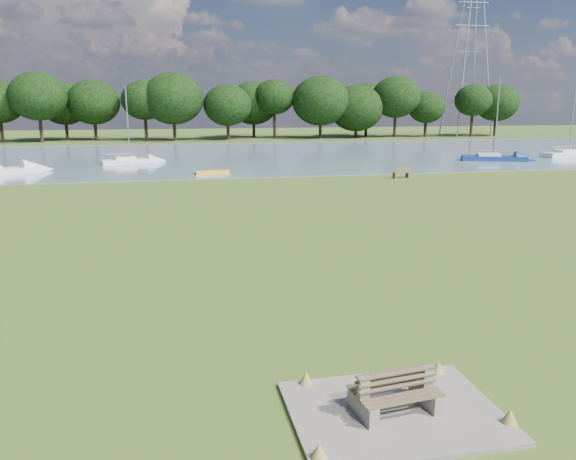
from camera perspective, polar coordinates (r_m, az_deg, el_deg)
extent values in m
plane|color=brown|center=(24.73, -1.70, -1.55)|extent=(220.00, 220.00, 0.00)
cube|color=gray|center=(66.00, -8.25, 7.42)|extent=(220.00, 40.00, 0.10)
cube|color=#4C6626|center=(95.86, -9.47, 9.06)|extent=(220.00, 20.00, 0.40)
cube|color=gray|center=(12.12, 10.74, -17.71)|extent=(4.20, 3.20, 0.10)
cube|color=gray|center=(11.69, 7.61, -17.35)|extent=(0.33, 1.02, 0.42)
cube|color=gray|center=(11.51, 7.66, -15.71)|extent=(0.23, 0.20, 0.52)
cube|color=gray|center=(12.33, 13.80, -15.92)|extent=(0.33, 1.02, 0.42)
cube|color=gray|center=(12.15, 13.90, -14.35)|extent=(0.23, 0.20, 0.52)
cube|color=brown|center=(11.65, 11.64, -16.39)|extent=(1.75, 0.59, 0.04)
cube|color=brown|center=(11.70, 11.09, -14.65)|extent=(1.72, 0.33, 0.42)
cube|color=brown|center=(12.13, 10.09, -15.08)|extent=(1.75, 0.59, 0.04)
cube|color=brown|center=(11.81, 10.72, -14.34)|extent=(1.72, 0.33, 0.42)
cube|color=brown|center=(47.06, 10.75, 5.44)|extent=(0.17, 0.45, 0.46)
cube|color=brown|center=(47.81, 12.02, 5.49)|extent=(0.17, 0.45, 0.46)
cube|color=brown|center=(47.40, 11.40, 5.74)|extent=(1.55, 0.75, 0.05)
cube|color=brown|center=(47.22, 11.56, 6.00)|extent=(1.46, 0.36, 0.45)
cube|color=yellow|center=(49.32, -7.72, 5.84)|extent=(3.01, 1.21, 0.29)
cylinder|color=#8F939D|center=(104.54, 17.57, 17.02)|extent=(0.23, 0.23, 28.94)
cylinder|color=#8F939D|center=(106.72, 19.72, 16.77)|extent=(0.23, 0.23, 28.94)
cylinder|color=#8F939D|center=(108.41, 16.39, 16.92)|extent=(0.23, 0.23, 28.94)
cylinder|color=#8F939D|center=(110.52, 18.49, 16.70)|extent=(0.23, 0.23, 28.94)
cube|color=#8F939D|center=(107.96, 18.21, 19.15)|extent=(6.61, 0.14, 0.14)
cube|color=#8F939D|center=(108.47, 18.36, 21.11)|extent=(5.48, 0.14, 0.14)
cylinder|color=black|center=(93.57, -23.80, 9.30)|extent=(0.48, 0.48, 3.64)
ellipsoid|color=black|center=(93.48, -24.05, 12.02)|extent=(6.67, 6.67, 5.67)
cylinder|color=black|center=(92.41, -19.50, 9.71)|extent=(0.48, 0.48, 3.91)
ellipsoid|color=black|center=(92.33, -19.73, 12.67)|extent=(7.62, 7.62, 6.48)
cylinder|color=black|center=(91.80, -15.09, 9.72)|extent=(0.48, 0.48, 3.09)
ellipsoid|color=black|center=(91.70, -15.24, 12.08)|extent=(8.58, 8.58, 7.29)
cylinder|color=black|center=(91.70, -10.67, 10.03)|extent=(0.48, 0.48, 3.36)
ellipsoid|color=black|center=(91.60, -10.78, 12.59)|extent=(6.67, 6.67, 5.67)
cylinder|color=black|center=(92.13, -6.25, 10.27)|extent=(0.48, 0.48, 3.64)
ellipsoid|color=black|center=(92.03, -6.32, 13.03)|extent=(7.62, 7.62, 6.48)
cylinder|color=black|center=(93.08, -1.89, 10.45)|extent=(0.48, 0.48, 3.91)
ellipsoid|color=black|center=(93.00, -1.91, 13.39)|extent=(8.58, 8.58, 7.29)
cylinder|color=black|center=(94.57, 2.36, 10.23)|extent=(0.48, 0.48, 3.09)
ellipsoid|color=black|center=(94.47, 2.38, 12.52)|extent=(6.67, 6.67, 5.67)
cylinder|color=black|center=(96.52, 6.46, 10.30)|extent=(0.48, 0.48, 3.36)
ellipsoid|color=black|center=(96.43, 6.52, 12.74)|extent=(7.62, 7.62, 6.48)
cylinder|color=black|center=(98.93, 10.38, 10.31)|extent=(0.48, 0.48, 3.64)
ellipsoid|color=black|center=(98.85, 10.48, 12.89)|extent=(8.58, 8.58, 7.29)
cylinder|color=black|center=(101.77, 14.09, 10.28)|extent=(0.48, 0.48, 3.91)
ellipsoid|color=black|center=(101.69, 14.24, 12.97)|extent=(6.67, 6.67, 5.67)
cylinder|color=black|center=(105.01, 17.57, 9.92)|extent=(0.48, 0.48, 3.09)
ellipsoid|color=black|center=(104.92, 17.72, 11.97)|extent=(7.62, 7.62, 6.48)
cylinder|color=black|center=(108.60, 20.85, 9.83)|extent=(0.48, 0.48, 3.36)
ellipsoid|color=black|center=(108.51, 21.03, 12.00)|extent=(8.58, 8.58, 7.29)
cube|color=navy|center=(63.74, 20.17, 6.94)|extent=(6.78, 3.99, 0.70)
cube|color=white|center=(63.60, 19.74, 7.35)|extent=(2.65, 2.15, 0.45)
cylinder|color=#A5A8AD|center=(63.50, 20.47, 10.77)|extent=(0.12, 0.12, 8.24)
cube|color=white|center=(71.90, 26.63, 6.98)|extent=(7.05, 3.06, 0.75)
cube|color=white|center=(71.46, 26.37, 7.35)|extent=(2.61, 1.89, 0.48)
cylinder|color=#A5A8AD|center=(71.67, 27.01, 10.72)|extent=(0.13, 0.13, 9.10)
cube|color=white|center=(59.13, -15.76, 6.82)|extent=(5.77, 3.05, 0.66)
cube|color=white|center=(58.99, -16.21, 7.17)|extent=(2.21, 1.72, 0.42)
cylinder|color=#A5A8AD|center=(58.88, -15.98, 10.40)|extent=(0.11, 0.11, 7.14)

